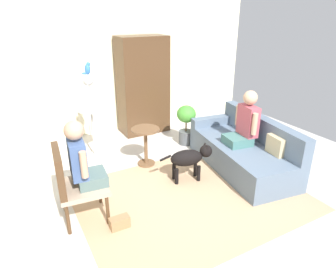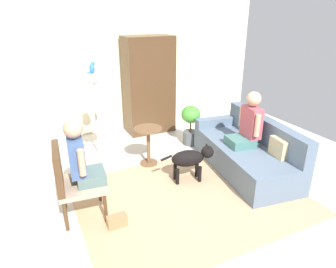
{
  "view_description": "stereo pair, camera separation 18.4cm",
  "coord_description": "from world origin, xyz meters",
  "px_view_note": "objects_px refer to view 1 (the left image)",
  "views": [
    {
      "loc": [
        -1.99,
        -3.0,
        2.46
      ],
      "look_at": [
        -0.2,
        0.27,
        0.91
      ],
      "focal_mm": 32.32,
      "sensor_mm": 36.0,
      "label": 1
    },
    {
      "loc": [
        -1.82,
        -3.08,
        2.46
      ],
      "look_at": [
        -0.2,
        0.27,
        0.91
      ],
      "focal_mm": 32.32,
      "sensor_mm": 36.0,
      "label": 2
    }
  ],
  "objects_px": {
    "potted_plant": "(186,121)",
    "armoire_cabinet": "(143,86)",
    "parrot": "(87,69)",
    "armchair": "(71,180)",
    "person_on_couch": "(245,123)",
    "handbag": "(120,223)",
    "person_on_armchair": "(81,159)",
    "bird_cage_stand": "(91,112)",
    "round_end_table": "(146,142)",
    "couch": "(243,150)",
    "dog": "(190,158)"
  },
  "relations": [
    {
      "from": "potted_plant",
      "to": "armoire_cabinet",
      "type": "relative_size",
      "value": 0.39
    },
    {
      "from": "parrot",
      "to": "potted_plant",
      "type": "xyz_separation_m",
      "value": [
        1.71,
        -0.28,
        -1.11
      ]
    },
    {
      "from": "armchair",
      "to": "person_on_couch",
      "type": "relative_size",
      "value": 1.13
    },
    {
      "from": "parrot",
      "to": "handbag",
      "type": "xyz_separation_m",
      "value": [
        -0.3,
        -2.02,
        -1.5
      ]
    },
    {
      "from": "person_on_couch",
      "to": "potted_plant",
      "type": "relative_size",
      "value": 1.11
    },
    {
      "from": "person_on_couch",
      "to": "armoire_cabinet",
      "type": "distance_m",
      "value": 2.41
    },
    {
      "from": "armchair",
      "to": "person_on_armchair",
      "type": "relative_size",
      "value": 1.17
    },
    {
      "from": "person_on_armchair",
      "to": "armoire_cabinet",
      "type": "xyz_separation_m",
      "value": [
        1.87,
        2.36,
        0.17
      ]
    },
    {
      "from": "potted_plant",
      "to": "handbag",
      "type": "height_order",
      "value": "potted_plant"
    },
    {
      "from": "armchair",
      "to": "bird_cage_stand",
      "type": "xyz_separation_m",
      "value": [
        0.71,
        1.6,
        0.28
      ]
    },
    {
      "from": "person_on_couch",
      "to": "round_end_table",
      "type": "bearing_deg",
      "value": 147.55
    },
    {
      "from": "bird_cage_stand",
      "to": "potted_plant",
      "type": "distance_m",
      "value": 1.79
    },
    {
      "from": "armchair",
      "to": "person_on_couch",
      "type": "xyz_separation_m",
      "value": [
        2.74,
        0.06,
        0.22
      ]
    },
    {
      "from": "parrot",
      "to": "armoire_cabinet",
      "type": "relative_size",
      "value": 0.1
    },
    {
      "from": "round_end_table",
      "to": "handbag",
      "type": "bearing_deg",
      "value": -126.15
    },
    {
      "from": "couch",
      "to": "round_end_table",
      "type": "height_order",
      "value": "couch"
    },
    {
      "from": "armchair",
      "to": "dog",
      "type": "distance_m",
      "value": 1.79
    },
    {
      "from": "potted_plant",
      "to": "handbag",
      "type": "xyz_separation_m",
      "value": [
        -2.01,
        -1.73,
        -0.39
      ]
    },
    {
      "from": "person_on_armchair",
      "to": "handbag",
      "type": "xyz_separation_m",
      "value": [
        0.28,
        -0.4,
        -0.75
      ]
    },
    {
      "from": "round_end_table",
      "to": "potted_plant",
      "type": "distance_m",
      "value": 1.12
    },
    {
      "from": "bird_cage_stand",
      "to": "potted_plant",
      "type": "relative_size",
      "value": 1.9
    },
    {
      "from": "person_on_armchair",
      "to": "potted_plant",
      "type": "relative_size",
      "value": 1.08
    },
    {
      "from": "handbag",
      "to": "armoire_cabinet",
      "type": "bearing_deg",
      "value": 60.12
    },
    {
      "from": "potted_plant",
      "to": "round_end_table",
      "type": "bearing_deg",
      "value": -158.73
    },
    {
      "from": "armchair",
      "to": "person_on_couch",
      "type": "distance_m",
      "value": 2.75
    },
    {
      "from": "dog",
      "to": "bird_cage_stand",
      "type": "bearing_deg",
      "value": 125.75
    },
    {
      "from": "bird_cage_stand",
      "to": "parrot",
      "type": "distance_m",
      "value": 0.73
    },
    {
      "from": "dog",
      "to": "parrot",
      "type": "height_order",
      "value": "parrot"
    },
    {
      "from": "dog",
      "to": "bird_cage_stand",
      "type": "height_order",
      "value": "bird_cage_stand"
    },
    {
      "from": "armoire_cabinet",
      "to": "round_end_table",
      "type": "bearing_deg",
      "value": -113.3
    },
    {
      "from": "potted_plant",
      "to": "bird_cage_stand",
      "type": "bearing_deg",
      "value": 170.64
    },
    {
      "from": "armchair",
      "to": "parrot",
      "type": "distance_m",
      "value": 2.03
    },
    {
      "from": "person_on_armchair",
      "to": "bird_cage_stand",
      "type": "bearing_deg",
      "value": 70.61
    },
    {
      "from": "person_on_armchair",
      "to": "parrot",
      "type": "xyz_separation_m",
      "value": [
        0.58,
        1.62,
        0.75
      ]
    },
    {
      "from": "couch",
      "to": "dog",
      "type": "height_order",
      "value": "couch"
    },
    {
      "from": "couch",
      "to": "person_on_couch",
      "type": "bearing_deg",
      "value": -160.97
    },
    {
      "from": "person_on_couch",
      "to": "armoire_cabinet",
      "type": "xyz_separation_m",
      "value": [
        -0.73,
        2.29,
        0.2
      ]
    },
    {
      "from": "armchair",
      "to": "round_end_table",
      "type": "bearing_deg",
      "value": 33.16
    },
    {
      "from": "couch",
      "to": "dog",
      "type": "relative_size",
      "value": 2.63
    },
    {
      "from": "bird_cage_stand",
      "to": "parrot",
      "type": "relative_size",
      "value": 7.53
    },
    {
      "from": "dog",
      "to": "couch",
      "type": "bearing_deg",
      "value": -3.68
    },
    {
      "from": "armchair",
      "to": "round_end_table",
      "type": "height_order",
      "value": "armchair"
    },
    {
      "from": "round_end_table",
      "to": "armoire_cabinet",
      "type": "distance_m",
      "value": 1.67
    },
    {
      "from": "couch",
      "to": "potted_plant",
      "type": "bearing_deg",
      "value": 105.27
    },
    {
      "from": "bird_cage_stand",
      "to": "potted_plant",
      "type": "xyz_separation_m",
      "value": [
        1.73,
        -0.28,
        -0.38
      ]
    },
    {
      "from": "person_on_couch",
      "to": "potted_plant",
      "type": "distance_m",
      "value": 1.34
    },
    {
      "from": "person_on_couch",
      "to": "armoire_cabinet",
      "type": "relative_size",
      "value": 0.44
    },
    {
      "from": "couch",
      "to": "armoire_cabinet",
      "type": "relative_size",
      "value": 1.07
    },
    {
      "from": "armoire_cabinet",
      "to": "handbag",
      "type": "height_order",
      "value": "armoire_cabinet"
    },
    {
      "from": "round_end_table",
      "to": "handbag",
      "type": "height_order",
      "value": "round_end_table"
    }
  ]
}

